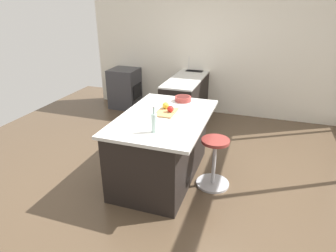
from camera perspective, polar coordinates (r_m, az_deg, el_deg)
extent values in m
plane|color=brown|center=(4.14, 0.03, -10.08)|extent=(7.35, 7.35, 0.00)
cube|color=silver|center=(6.27, 8.61, 14.27)|extent=(0.12, 5.27, 2.61)
cube|color=black|center=(6.20, 4.60, 6.11)|extent=(2.41, 0.60, 0.87)
cube|color=silver|center=(6.08, 4.74, 10.16)|extent=(2.41, 0.60, 0.03)
cube|color=#38383D|center=(6.38, 5.41, 10.36)|extent=(0.44, 0.36, 0.12)
cylinder|color=#B7B7BC|center=(6.37, 4.14, 12.23)|extent=(0.02, 0.02, 0.28)
cube|color=#38383D|center=(6.73, -8.43, 7.34)|extent=(0.60, 0.60, 0.87)
cube|color=black|center=(6.62, -6.03, 6.78)|extent=(0.44, 0.01, 0.32)
cube|color=black|center=(3.99, -1.37, -4.27)|extent=(1.62, 0.90, 0.87)
cube|color=silver|center=(3.78, -0.72, 1.72)|extent=(1.68, 1.10, 0.04)
cylinder|color=#B7B7BC|center=(4.05, 8.69, -11.00)|extent=(0.44, 0.44, 0.03)
cylinder|color=#B7B7BC|center=(3.89, 8.97, -7.22)|extent=(0.05, 0.05, 0.61)
cylinder|color=maroon|center=(3.73, 9.29, -2.91)|extent=(0.36, 0.36, 0.04)
cube|color=tan|center=(3.86, -0.35, 2.71)|extent=(0.36, 0.24, 0.02)
sphere|color=red|center=(3.83, 0.47, 3.37)|extent=(0.09, 0.09, 0.09)
sphere|color=gold|center=(3.95, -0.45, 4.06)|extent=(0.09, 0.09, 0.09)
cylinder|color=silver|center=(3.27, -2.74, 0.56)|extent=(0.06, 0.06, 0.22)
cylinder|color=silver|center=(3.22, -2.79, 3.02)|extent=(0.03, 0.03, 0.08)
cylinder|color=#B7B7BC|center=(3.20, -2.81, 3.77)|extent=(0.03, 0.03, 0.02)
cylinder|color=#993833|center=(4.32, 2.99, 5.32)|extent=(0.24, 0.24, 0.07)
cylinder|color=#4C1C19|center=(4.31, 3.00, 5.51)|extent=(0.20, 0.20, 0.04)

